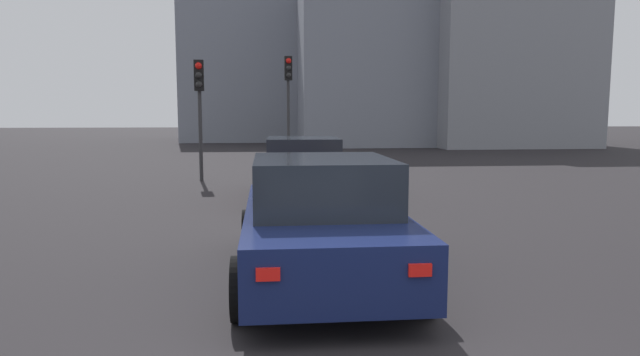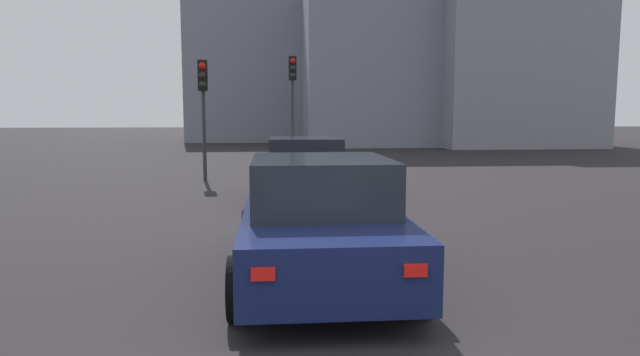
{
  "view_description": "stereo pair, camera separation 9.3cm",
  "coord_description": "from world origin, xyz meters",
  "px_view_note": "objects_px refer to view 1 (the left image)",
  "views": [
    {
      "loc": [
        -3.62,
        0.78,
        2.01
      ],
      "look_at": [
        4.18,
        0.01,
        1.09
      ],
      "focal_mm": 30.75,
      "sensor_mm": 36.0,
      "label": 1
    },
    {
      "loc": [
        -3.63,
        0.68,
        2.01
      ],
      "look_at": [
        4.18,
        0.01,
        1.09
      ],
      "focal_mm": 30.75,
      "sensor_mm": 36.0,
      "label": 2
    }
  ],
  "objects_px": {
    "car_maroon_lead": "(303,169)",
    "traffic_light_near_left": "(288,88)",
    "car_navy_second": "(321,221)",
    "traffic_light_near_right": "(199,94)"
  },
  "relations": [
    {
      "from": "car_maroon_lead",
      "to": "traffic_light_near_right",
      "type": "relative_size",
      "value": 1.26
    },
    {
      "from": "car_maroon_lead",
      "to": "traffic_light_near_left",
      "type": "relative_size",
      "value": 1.08
    },
    {
      "from": "car_maroon_lead",
      "to": "car_navy_second",
      "type": "relative_size",
      "value": 1.07
    },
    {
      "from": "car_navy_second",
      "to": "traffic_light_near_right",
      "type": "height_order",
      "value": "traffic_light_near_right"
    },
    {
      "from": "traffic_light_near_left",
      "to": "car_maroon_lead",
      "type": "bearing_deg",
      "value": -5.51
    },
    {
      "from": "car_maroon_lead",
      "to": "traffic_light_near_left",
      "type": "distance_m",
      "value": 8.56
    },
    {
      "from": "car_maroon_lead",
      "to": "traffic_light_near_left",
      "type": "bearing_deg",
      "value": 1.51
    },
    {
      "from": "car_navy_second",
      "to": "traffic_light_near_left",
      "type": "bearing_deg",
      "value": -0.85
    },
    {
      "from": "traffic_light_near_left",
      "to": "traffic_light_near_right",
      "type": "xyz_separation_m",
      "value": [
        -4.57,
        2.81,
        -0.42
      ]
    },
    {
      "from": "car_navy_second",
      "to": "traffic_light_near_right",
      "type": "bearing_deg",
      "value": 14.34
    }
  ]
}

